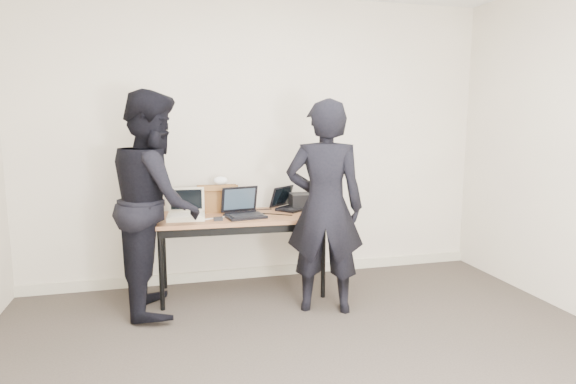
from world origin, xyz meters
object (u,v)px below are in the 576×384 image
object	(u,v)px
person_typist	(325,207)
laptop_right	(289,204)
leather_satchel	(218,198)
equipment_box	(303,201)
laptop_beige	(186,212)
laptop_center	(243,210)
desk	(241,222)
person_observer	(156,202)

from	to	relation	value
person_typist	laptop_right	bearing A→B (deg)	-61.65
leather_satchel	equipment_box	world-z (taller)	leather_satchel
leather_satchel	person_typist	world-z (taller)	person_typist
laptop_beige	laptop_center	bearing A→B (deg)	-0.32
leather_satchel	person_typist	size ratio (longest dim) A/B	0.21
laptop_beige	equipment_box	size ratio (longest dim) A/B	1.38
equipment_box	person_typist	bearing A→B (deg)	-92.39
laptop_beige	laptop_right	bearing A→B (deg)	14.54
desk	equipment_box	size ratio (longest dim) A/B	6.24
laptop_center	desk	bearing A→B (deg)	95.78
laptop_beige	person_typist	bearing A→B (deg)	-21.79
leather_satchel	person_observer	size ratio (longest dim) A/B	0.20
person_typist	equipment_box	bearing A→B (deg)	-73.42
laptop_beige	desk	bearing A→B (deg)	4.95
laptop_right	laptop_center	bearing A→B (deg)	165.11
laptop_center	equipment_box	xyz separation A→B (m)	(0.62, 0.24, 0.01)
equipment_box	person_typist	distance (m)	0.73
laptop_center	person_observer	size ratio (longest dim) A/B	0.21
leather_satchel	person_observer	bearing A→B (deg)	-144.66
person_observer	equipment_box	bearing A→B (deg)	-76.27
person_observer	leather_satchel	bearing A→B (deg)	-55.36
person_typist	laptop_beige	bearing A→B (deg)	-7.38
laptop_beige	person_typist	distance (m)	1.20
person_typist	laptop_center	bearing A→B (deg)	-20.92
laptop_beige	leather_satchel	size ratio (longest dim) A/B	0.93
laptop_center	person_typist	distance (m)	0.77
laptop_right	person_observer	xyz separation A→B (m)	(-1.20, -0.32, 0.13)
desk	equipment_box	xyz separation A→B (m)	(0.63, 0.19, 0.13)
laptop_right	person_observer	bearing A→B (deg)	155.99
person_typist	leather_satchel	bearing A→B (deg)	-25.44
laptop_right	leather_satchel	xyz separation A→B (m)	(-0.66, 0.06, 0.08)
laptop_beige	person_observer	xyz separation A→B (m)	(-0.24, -0.15, 0.13)
desk	person_typist	distance (m)	0.83
person_observer	laptop_right	bearing A→B (deg)	-75.76
laptop_right	laptop_beige	bearing A→B (deg)	151.04
laptop_center	person_typist	xyz separation A→B (m)	(0.59, -0.49, 0.09)
desk	person_observer	distance (m)	0.77
laptop_center	person_typist	bearing A→B (deg)	-49.89
laptop_beige	laptop_right	world-z (taller)	laptop_beige
desk	person_typist	bearing A→B (deg)	-39.46
desk	laptop_center	xyz separation A→B (m)	(0.01, -0.04, 0.12)
desk	equipment_box	distance (m)	0.67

